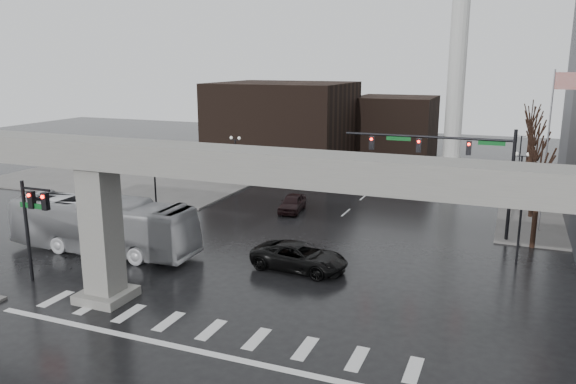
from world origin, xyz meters
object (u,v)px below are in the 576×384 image
signal_mast_arm (456,157)px  city_bus (103,225)px  pickup_truck (300,257)px  far_car (292,203)px

signal_mast_arm → city_bus: signal_mast_arm is taller
pickup_truck → city_bus: size_ratio=0.45×
pickup_truck → signal_mast_arm: bearing=-31.6°
city_bus → far_car: city_bus is taller
city_bus → far_car: bearing=-29.8°
city_bus → far_car: size_ratio=3.10×
signal_mast_arm → pickup_truck: (-7.90, -10.77, -5.00)m
signal_mast_arm → pickup_truck: size_ratio=2.02×
city_bus → far_car: (7.92, 14.47, -1.13)m
pickup_truck → far_car: size_ratio=1.39×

